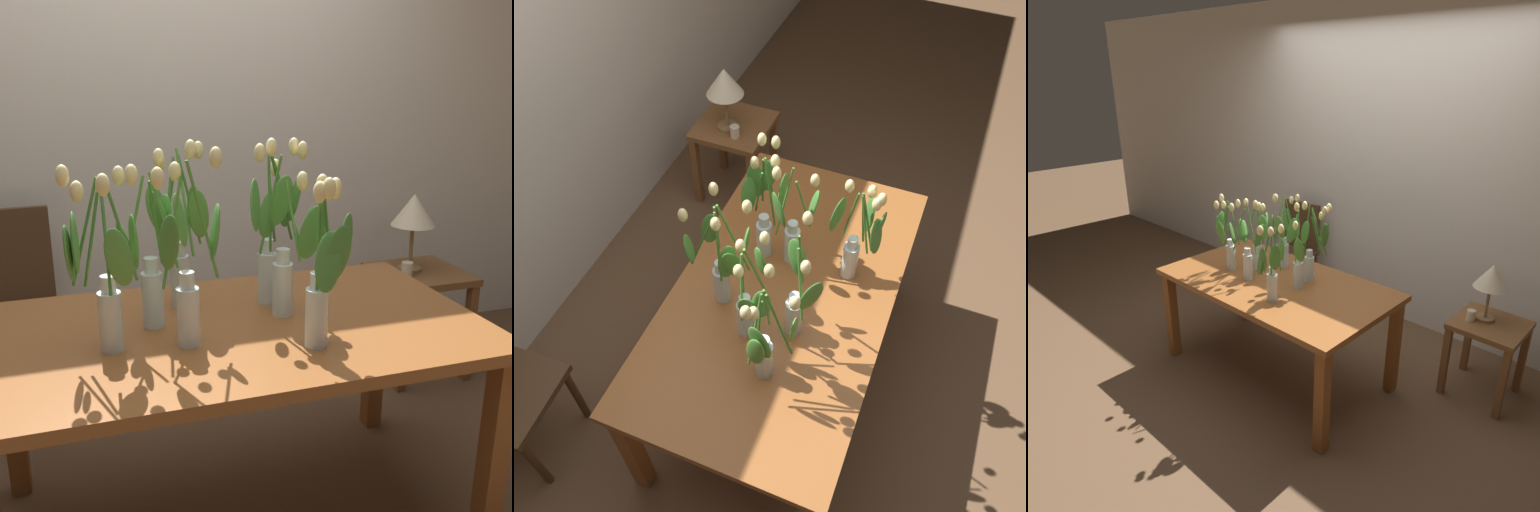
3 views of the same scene
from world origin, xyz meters
The scene contains 14 objects.
ground_plane centered at (0.00, 0.00, 0.00)m, with size 18.00×18.00×0.00m, color brown.
room_wall_rear centered at (0.00, 1.39, 1.35)m, with size 9.00×0.10×2.70m, color silver.
dining_table centered at (0.00, 0.00, 0.65)m, with size 1.60×0.90×0.74m.
tulip_vase_0 centered at (-0.24, 0.07, 0.95)m, with size 0.25×0.21×0.53m.
tulip_vase_1 centered at (-0.17, -0.11, 0.93)m, with size 0.22×0.22×0.58m.
tulip_vase_2 centered at (0.17, 0.03, 0.93)m, with size 0.22×0.19×0.57m.
tulip_vase_3 centered at (-0.40, -0.08, 0.97)m, with size 0.22×0.21×0.55m.
tulip_vase_4 centered at (0.19, -0.24, 0.96)m, with size 0.16×0.24×0.52m.
tulip_vase_5 centered at (-0.13, 0.23, 0.98)m, with size 0.21×0.26×0.58m.
tulip_vase_6 centered at (0.20, 0.17, 0.98)m, with size 0.18×0.21×0.58m.
dining_chair centered at (-0.76, 1.06, 0.52)m, with size 0.43×0.43×0.93m.
side_table centered at (1.21, 0.80, 0.43)m, with size 0.44×0.44×0.55m.
table_lamp centered at (1.16, 0.82, 0.86)m, with size 0.22×0.22×0.40m.
pillar_candle centered at (1.10, 0.74, 0.59)m, with size 0.06×0.06×0.07m, color beige.
Camera 3 is at (2.05, -2.10, 2.11)m, focal length 32.61 mm.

